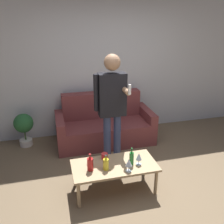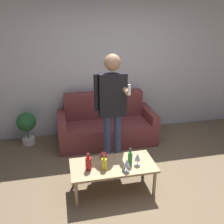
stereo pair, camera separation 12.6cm
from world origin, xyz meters
The scene contains 12 objects.
ground_plane centered at (0.00, 0.00, 0.00)m, with size 16.00×16.00×0.00m, color #756047.
wall_back centered at (0.00, 2.16, 1.35)m, with size 8.00×0.06×2.70m.
couch centered at (-0.16, 1.71, 0.31)m, with size 1.76×0.81×0.88m.
coffee_table centered at (-0.36, 0.25, 0.36)m, with size 1.12×0.54×0.40m.
bottle_orange centered at (-0.49, 0.17, 0.48)m, with size 0.07×0.07×0.21m.
bottle_green centered at (-0.68, 0.21, 0.49)m, with size 0.08×0.08×0.23m.
bottle_dark centered at (-0.14, 0.20, 0.50)m, with size 0.06×0.06×0.25m.
wine_glass_near centered at (-0.22, 0.07, 0.52)m, with size 0.08×0.08×0.18m.
wine_glass_far centered at (-0.04, 0.18, 0.52)m, with size 0.08×0.08×0.17m.
cup_on_table centered at (-0.45, 0.42, 0.44)m, with size 0.09×0.09×0.08m.
person_standing_front centered at (-0.23, 0.87, 1.05)m, with size 0.47×0.44×1.75m.
potted_plant centered at (-1.60, 1.86, 0.39)m, with size 0.34×0.34×0.61m.
Camera 1 is at (-1.09, -2.46, 2.26)m, focal length 40.00 mm.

